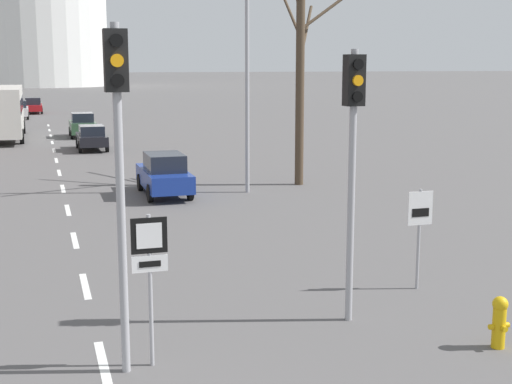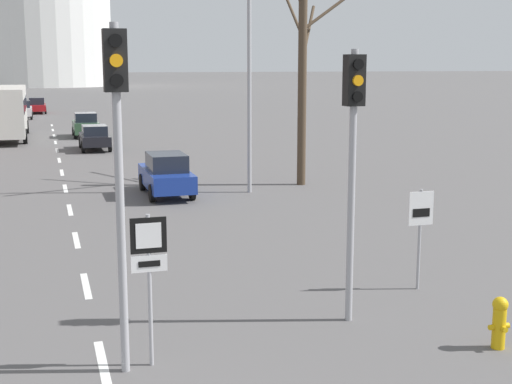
% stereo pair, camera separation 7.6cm
% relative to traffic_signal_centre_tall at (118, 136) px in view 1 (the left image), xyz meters
% --- Properties ---
extents(lane_stripe_0, '(0.16, 2.00, 0.01)m').
position_rel_traffic_signal_centre_tall_xyz_m(lane_stripe_0, '(-0.35, 0.42, -3.92)').
color(lane_stripe_0, silver).
rests_on(lane_stripe_0, ground_plane).
extents(lane_stripe_1, '(0.16, 2.00, 0.01)m').
position_rel_traffic_signal_centre_tall_xyz_m(lane_stripe_1, '(-0.35, 4.92, -3.92)').
color(lane_stripe_1, silver).
rests_on(lane_stripe_1, ground_plane).
extents(lane_stripe_2, '(0.16, 2.00, 0.01)m').
position_rel_traffic_signal_centre_tall_xyz_m(lane_stripe_2, '(-0.35, 9.42, -3.92)').
color(lane_stripe_2, silver).
rests_on(lane_stripe_2, ground_plane).
extents(lane_stripe_3, '(0.16, 2.00, 0.01)m').
position_rel_traffic_signal_centre_tall_xyz_m(lane_stripe_3, '(-0.35, 13.92, -3.92)').
color(lane_stripe_3, silver).
rests_on(lane_stripe_3, ground_plane).
extents(lane_stripe_4, '(0.16, 2.00, 0.01)m').
position_rel_traffic_signal_centre_tall_xyz_m(lane_stripe_4, '(-0.35, 18.42, -3.92)').
color(lane_stripe_4, silver).
rests_on(lane_stripe_4, ground_plane).
extents(lane_stripe_5, '(0.16, 2.00, 0.01)m').
position_rel_traffic_signal_centre_tall_xyz_m(lane_stripe_5, '(-0.35, 22.92, -3.92)').
color(lane_stripe_5, silver).
rests_on(lane_stripe_5, ground_plane).
extents(lane_stripe_6, '(0.16, 2.00, 0.01)m').
position_rel_traffic_signal_centre_tall_xyz_m(lane_stripe_6, '(-0.35, 27.42, -3.92)').
color(lane_stripe_6, silver).
rests_on(lane_stripe_6, ground_plane).
extents(lane_stripe_7, '(0.16, 2.00, 0.01)m').
position_rel_traffic_signal_centre_tall_xyz_m(lane_stripe_7, '(-0.35, 31.92, -3.92)').
color(lane_stripe_7, silver).
rests_on(lane_stripe_7, ground_plane).
extents(lane_stripe_8, '(0.16, 2.00, 0.01)m').
position_rel_traffic_signal_centre_tall_xyz_m(lane_stripe_8, '(-0.35, 36.42, -3.92)').
color(lane_stripe_8, silver).
rests_on(lane_stripe_8, ground_plane).
extents(lane_stripe_9, '(0.16, 2.00, 0.01)m').
position_rel_traffic_signal_centre_tall_xyz_m(lane_stripe_9, '(-0.35, 40.92, -3.92)').
color(lane_stripe_9, silver).
rests_on(lane_stripe_9, ground_plane).
extents(lane_stripe_10, '(0.16, 2.00, 0.01)m').
position_rel_traffic_signal_centre_tall_xyz_m(lane_stripe_10, '(-0.35, 45.42, -3.92)').
color(lane_stripe_10, silver).
rests_on(lane_stripe_10, ground_plane).
extents(lane_stripe_11, '(0.16, 2.00, 0.01)m').
position_rel_traffic_signal_centre_tall_xyz_m(lane_stripe_11, '(-0.35, 49.92, -3.92)').
color(lane_stripe_11, silver).
rests_on(lane_stripe_11, ground_plane).
extents(traffic_signal_centre_tall, '(0.36, 0.34, 5.67)m').
position_rel_traffic_signal_centre_tall_xyz_m(traffic_signal_centre_tall, '(0.00, 0.00, 0.00)').
color(traffic_signal_centre_tall, '#9E9EA3').
rests_on(traffic_signal_centre_tall, ground_plane).
extents(traffic_signal_near_right, '(0.36, 0.34, 5.31)m').
position_rel_traffic_signal_centre_tall_xyz_m(traffic_signal_near_right, '(4.54, 1.13, -0.23)').
color(traffic_signal_near_right, '#9E9EA3').
rests_on(traffic_signal_near_right, ground_plane).
extents(route_sign_post, '(0.60, 0.08, 2.62)m').
position_rel_traffic_signal_centre_tall_xyz_m(route_sign_post, '(0.45, 0.10, -2.14)').
color(route_sign_post, '#9E9EA3').
rests_on(route_sign_post, ground_plane).
extents(speed_limit_sign, '(0.60, 0.08, 2.30)m').
position_rel_traffic_signal_centre_tall_xyz_m(speed_limit_sign, '(6.86, 2.51, -2.37)').
color(speed_limit_sign, '#9E9EA3').
rests_on(speed_limit_sign, ground_plane).
extents(fire_hydrant, '(0.40, 0.34, 0.96)m').
position_rel_traffic_signal_centre_tall_xyz_m(fire_hydrant, '(6.53, -0.96, -3.41)').
color(fire_hydrant, gold).
rests_on(fire_hydrant, ground_plane).
extents(street_lamp_right, '(1.88, 0.36, 8.88)m').
position_rel_traffic_signal_centre_tall_xyz_m(street_lamp_right, '(6.34, 15.45, 1.44)').
color(street_lamp_right, '#9E9EA3').
rests_on(street_lamp_right, ground_plane).
extents(sedan_near_left, '(1.69, 4.21, 1.65)m').
position_rel_traffic_signal_centre_tall_xyz_m(sedan_near_left, '(3.38, 15.74, -3.10)').
color(sedan_near_left, navy).
rests_on(sedan_near_left, ground_plane).
extents(sedan_near_right, '(1.80, 4.57, 1.67)m').
position_rel_traffic_signal_centre_tall_xyz_m(sedan_near_right, '(-2.81, 57.98, -3.07)').
color(sedan_near_right, silver).
rests_on(sedan_near_right, ground_plane).
extents(sedan_mid_centre, '(1.81, 4.59, 1.61)m').
position_rel_traffic_signal_centre_tall_xyz_m(sedan_mid_centre, '(-1.51, 65.18, -3.13)').
color(sedan_mid_centre, maroon).
rests_on(sedan_mid_centre, ground_plane).
extents(sedan_far_left, '(1.70, 3.91, 1.47)m').
position_rel_traffic_signal_centre_tall_xyz_m(sedan_far_left, '(1.81, 31.47, -3.16)').
color(sedan_far_left, black).
rests_on(sedan_far_left, ground_plane).
extents(sedan_far_right, '(1.76, 3.90, 1.69)m').
position_rel_traffic_signal_centre_tall_xyz_m(sedan_far_right, '(1.78, 39.36, -3.08)').
color(sedan_far_right, '#2D4C33').
rests_on(sedan_far_right, ground_plane).
extents(city_bus, '(2.66, 10.80, 3.48)m').
position_rel_traffic_signal_centre_tall_xyz_m(city_bus, '(-3.39, 39.41, -1.88)').
color(city_bus, beige).
rests_on(city_bus, ground_plane).
extents(bare_tree_right_near, '(3.74, 5.97, 10.28)m').
position_rel_traffic_signal_centre_tall_xyz_m(bare_tree_right_near, '(9.28, 16.69, 1.03)').
color(bare_tree_right_near, '#473828').
rests_on(bare_tree_right_near, ground_plane).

